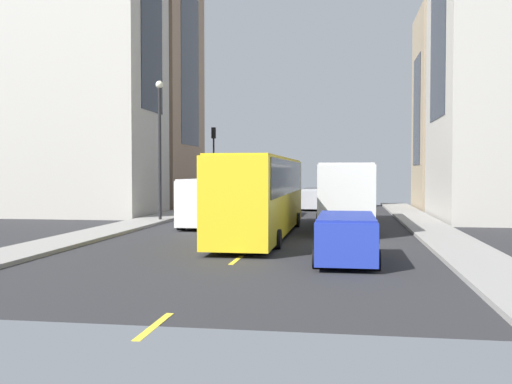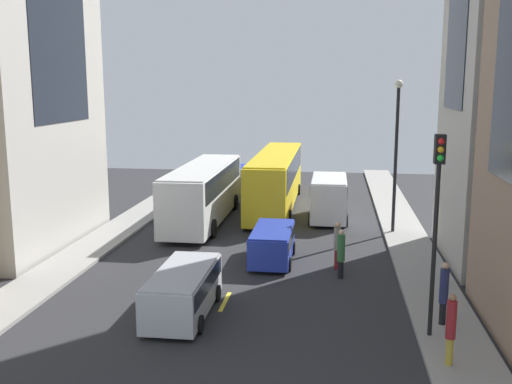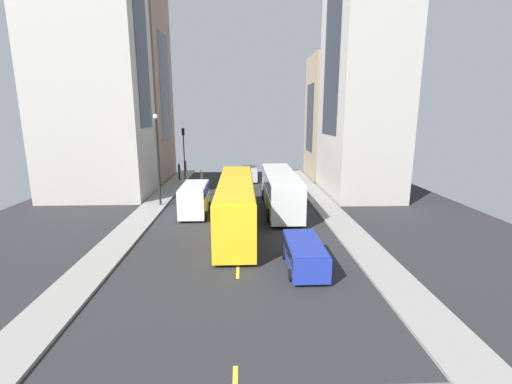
{
  "view_description": "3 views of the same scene",
  "coord_description": "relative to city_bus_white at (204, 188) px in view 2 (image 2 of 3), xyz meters",
  "views": [
    {
      "loc": [
        -3.58,
        31.5,
        2.94
      ],
      "look_at": [
        1.55,
        -1.71,
        1.78
      ],
      "focal_mm": 40.64,
      "sensor_mm": 36.0,
      "label": 1
    },
    {
      "loc": [
        3.94,
        -33.47,
        8.13
      ],
      "look_at": [
        -0.57,
        0.63,
        1.78
      ],
      "focal_mm": 41.58,
      "sensor_mm": 36.0,
      "label": 2
    },
    {
      "loc": [
        -0.27,
        30.19,
        8.19
      ],
      "look_at": [
        -1.53,
        -1.06,
        1.32
      ],
      "focal_mm": 24.6,
      "sensor_mm": 36.0,
      "label": 3
    }
  ],
  "objects": [
    {
      "name": "streetcar_yellow",
      "position": [
        3.81,
        4.94,
        0.12
      ],
      "size": [
        2.7,
        14.52,
        3.59
      ],
      "color": "yellow",
      "rests_on": "ground"
    },
    {
      "name": "lane_stripe_5",
      "position": [
        3.63,
        20.81,
        -2.0
      ],
      "size": [
        0.16,
        2.0,
        0.01
      ],
      "primitive_type": "cube",
      "color": "yellow",
      "rests_on": "ground"
    },
    {
      "name": "car_blue_1",
      "position": [
        4.86,
        -7.45,
        -1.08
      ],
      "size": [
        1.94,
        4.21,
        1.57
      ],
      "color": "#2338AD",
      "rests_on": "ground"
    },
    {
      "name": "sidewalk_west",
      "position": [
        -4.24,
        -0.19,
        -1.93
      ],
      "size": [
        2.27,
        44.0,
        0.15
      ],
      "primitive_type": "cube",
      "color": "gray",
      "rests_on": "ground"
    },
    {
      "name": "traffic_light_near_corner",
      "position": [
        10.76,
        -15.2,
        2.58
      ],
      "size": [
        0.32,
        0.44,
        6.45
      ],
      "color": "black",
      "rests_on": "ground"
    },
    {
      "name": "sidewalk_east",
      "position": [
        11.49,
        -0.19,
        -1.93
      ],
      "size": [
        2.27,
        44.0,
        0.15
      ],
      "primitive_type": "cube",
      "color": "gray",
      "rests_on": "ground"
    },
    {
      "name": "city_bus_white",
      "position": [
        0.0,
        0.0,
        0.0
      ],
      "size": [
        2.8,
        11.56,
        3.35
      ],
      "color": "silver",
      "rests_on": "ground"
    },
    {
      "name": "car_silver_0",
      "position": [
        2.4,
        -14.22,
        -1.03
      ],
      "size": [
        2.03,
        4.77,
        1.66
      ],
      "color": "#B7BABF",
      "rests_on": "ground"
    },
    {
      "name": "lane_stripe_1",
      "position": [
        3.63,
        -12.79,
        -2.0
      ],
      "size": [
        0.16,
        2.0,
        0.01
      ],
      "primitive_type": "cube",
      "color": "yellow",
      "rests_on": "ground"
    },
    {
      "name": "pedestrian_crossing_mid",
      "position": [
        7.97,
        -9.44,
        -0.89
      ],
      "size": [
        0.33,
        0.33,
        2.11
      ],
      "rotation": [
        0.0,
        0.0,
        3.66
      ],
      "color": "black",
      "rests_on": "ground"
    },
    {
      "name": "streetlamp_near",
      "position": [
        10.86,
        -1.52,
        3.04
      ],
      "size": [
        0.44,
        0.44,
        8.14
      ],
      "color": "black",
      "rests_on": "ground"
    },
    {
      "name": "lane_stripe_2",
      "position": [
        3.63,
        -4.39,
        -2.0
      ],
      "size": [
        0.16,
        2.0,
        0.01
      ],
      "primitive_type": "cube",
      "color": "yellow",
      "rests_on": "ground"
    },
    {
      "name": "pedestrian_crossing_near",
      "position": [
        10.99,
        -17.2,
        -0.71
      ],
      "size": [
        0.29,
        0.29,
        2.13
      ],
      "rotation": [
        0.0,
        0.0,
        5.24
      ],
      "color": "gold",
      "rests_on": "ground"
    },
    {
      "name": "pedestrian_walking_far",
      "position": [
        7.81,
        -8.24,
        -0.83
      ],
      "size": [
        0.3,
        0.3,
        2.15
      ],
      "rotation": [
        0.0,
        0.0,
        2.29
      ],
      "color": "maroon",
      "rests_on": "ground"
    },
    {
      "name": "lane_stripe_4",
      "position": [
        3.63,
        12.41,
        -2.0
      ],
      "size": [
        0.16,
        2.0,
        0.01
      ],
      "primitive_type": "cube",
      "color": "yellow",
      "rests_on": "ground"
    },
    {
      "name": "ground_plane",
      "position": [
        3.63,
        -0.19,
        -2.01
      ],
      "size": [
        41.99,
        41.99,
        0.0
      ],
      "primitive_type": "plane",
      "color": "#28282B"
    },
    {
      "name": "lane_stripe_3",
      "position": [
        3.63,
        4.01,
        -2.0
      ],
      "size": [
        0.16,
        2.0,
        0.01
      ],
      "primitive_type": "cube",
      "color": "yellow",
      "rests_on": "ground"
    },
    {
      "name": "delivery_van_white",
      "position": [
        7.33,
        1.4,
        -0.5
      ],
      "size": [
        2.25,
        5.05,
        2.58
      ],
      "color": "white",
      "rests_on": "ground"
    },
    {
      "name": "car_blue_2",
      "position": [
        0.01,
        12.32,
        -1.1
      ],
      "size": [
        2.03,
        4.49,
        1.54
      ],
      "color": "#2338AD",
      "rests_on": "ground"
    },
    {
      "name": "pedestrian_waiting_curb",
      "position": [
        11.31,
        -14.23,
        -0.7
      ],
      "size": [
        0.3,
        0.3,
        2.15
      ],
      "rotation": [
        0.0,
        0.0,
        4.34
      ],
      "color": "black",
      "rests_on": "ground"
    }
  ]
}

